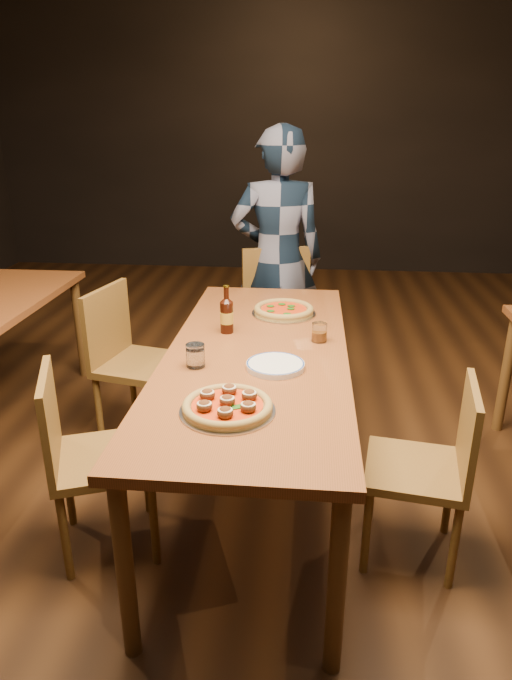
# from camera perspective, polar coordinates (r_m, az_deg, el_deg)

# --- Properties ---
(ground) EXTENTS (9.00, 9.00, 0.00)m
(ground) POSITION_cam_1_polar(r_m,az_deg,el_deg) (2.90, 0.10, -14.89)
(ground) COLOR black
(room_shell) EXTENTS (9.00, 9.00, 9.00)m
(room_shell) POSITION_cam_1_polar(r_m,az_deg,el_deg) (2.35, 0.13, 24.78)
(room_shell) COLOR black
(room_shell) RESTS_ON ground
(table_main) EXTENTS (0.80, 2.00, 0.75)m
(table_main) POSITION_cam_1_polar(r_m,az_deg,el_deg) (2.56, 0.11, -2.55)
(table_main) COLOR brown
(table_main) RESTS_ON ground
(chair_main_nw) EXTENTS (0.51, 0.51, 0.86)m
(chair_main_nw) POSITION_cam_1_polar(r_m,az_deg,el_deg) (2.44, -15.03, -11.27)
(chair_main_nw) COLOR brown
(chair_main_nw) RESTS_ON ground
(chair_main_sw) EXTENTS (0.51, 0.51, 0.91)m
(chair_main_sw) POSITION_cam_1_polar(r_m,az_deg,el_deg) (3.19, -11.38, -2.33)
(chair_main_sw) COLOR brown
(chair_main_sw) RESTS_ON ground
(chair_main_e) EXTENTS (0.44, 0.44, 0.82)m
(chair_main_e) POSITION_cam_1_polar(r_m,az_deg,el_deg) (2.41, 15.68, -12.26)
(chair_main_e) COLOR brown
(chair_main_e) RESTS_ON ground
(chair_end) EXTENTS (0.56, 0.56, 0.97)m
(chair_end) POSITION_cam_1_polar(r_m,az_deg,el_deg) (3.68, 2.72, 1.79)
(chair_end) COLOR brown
(chair_end) RESTS_ON ground
(pizza_meatball) EXTENTS (0.34, 0.34, 0.06)m
(pizza_meatball) POSITION_cam_1_polar(r_m,az_deg,el_deg) (2.01, -2.89, -6.60)
(pizza_meatball) COLOR #B7B7BF
(pizza_meatball) RESTS_ON table_main
(pizza_margherita) EXTENTS (0.34, 0.34, 0.04)m
(pizza_margherita) POSITION_cam_1_polar(r_m,az_deg,el_deg) (3.01, 2.81, 3.02)
(pizza_margherita) COLOR #B7B7BF
(pizza_margherita) RESTS_ON table_main
(plate_stack) EXTENTS (0.24, 0.24, 0.02)m
(plate_stack) POSITION_cam_1_polar(r_m,az_deg,el_deg) (2.35, 1.96, -2.57)
(plate_stack) COLOR white
(plate_stack) RESTS_ON table_main
(beer_bottle) EXTENTS (0.06, 0.06, 0.23)m
(beer_bottle) POSITION_cam_1_polar(r_m,az_deg,el_deg) (2.73, -2.96, 2.40)
(beer_bottle) COLOR black
(beer_bottle) RESTS_ON table_main
(water_glass) EXTENTS (0.08, 0.08, 0.10)m
(water_glass) POSITION_cam_1_polar(r_m,az_deg,el_deg) (2.37, -6.10, -1.56)
(water_glass) COLOR white
(water_glass) RESTS_ON table_main
(amber_glass) EXTENTS (0.07, 0.07, 0.09)m
(amber_glass) POSITION_cam_1_polar(r_m,az_deg,el_deg) (2.64, 6.38, 0.78)
(amber_glass) COLOR #A05212
(amber_glass) RESTS_ON table_main
(diner) EXTENTS (0.68, 0.50, 1.69)m
(diner) POSITION_cam_1_polar(r_m,az_deg,el_deg) (3.79, 2.16, 8.05)
(diner) COLOR black
(diner) RESTS_ON ground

